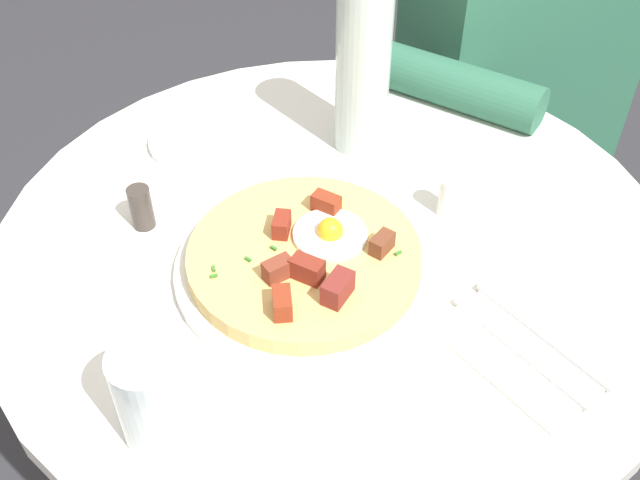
# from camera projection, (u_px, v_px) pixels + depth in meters

# --- Properties ---
(dining_table) EXTENTS (0.83, 0.83, 0.71)m
(dining_table) POSITION_uv_depth(u_px,v_px,m) (333.00, 322.00, 1.03)
(dining_table) COLOR silver
(dining_table) RESTS_ON ground_plane
(person_seated) EXTENTS (0.52, 0.43, 1.14)m
(person_seated) POSITION_uv_depth(u_px,v_px,m) (502.00, 124.00, 1.43)
(person_seated) COLOR #2D2D33
(person_seated) RESTS_ON ground_plane
(pizza_plate) EXTENTS (0.30, 0.30, 0.01)m
(pizza_plate) POSITION_uv_depth(u_px,v_px,m) (305.00, 268.00, 0.87)
(pizza_plate) COLOR white
(pizza_plate) RESTS_ON dining_table
(breakfast_pizza) EXTENTS (0.27, 0.27, 0.05)m
(breakfast_pizza) POSITION_uv_depth(u_px,v_px,m) (306.00, 256.00, 0.85)
(breakfast_pizza) COLOR #DAB568
(breakfast_pizza) RESTS_ON pizza_plate
(bread_plate) EXTENTS (0.15, 0.15, 0.01)m
(bread_plate) POSITION_uv_depth(u_px,v_px,m) (203.00, 139.00, 1.05)
(bread_plate) COLOR white
(bread_plate) RESTS_ON dining_table
(napkin) EXTENTS (0.18, 0.20, 0.00)m
(napkin) POSITION_uv_depth(u_px,v_px,m) (530.00, 344.00, 0.79)
(napkin) COLOR white
(napkin) RESTS_ON dining_table
(fork) EXTENTS (0.06, 0.18, 0.00)m
(fork) POSITION_uv_depth(u_px,v_px,m) (542.00, 333.00, 0.79)
(fork) COLOR silver
(fork) RESTS_ON napkin
(knife) EXTENTS (0.06, 0.18, 0.00)m
(knife) POSITION_uv_depth(u_px,v_px,m) (520.00, 350.00, 0.78)
(knife) COLOR silver
(knife) RESTS_ON napkin
(water_glass) EXTENTS (0.07, 0.07, 0.11)m
(water_glass) POSITION_uv_depth(u_px,v_px,m) (153.00, 396.00, 0.68)
(water_glass) COLOR silver
(water_glass) RESTS_ON dining_table
(water_bottle) EXTENTS (0.07, 0.07, 0.23)m
(water_bottle) POSITION_uv_depth(u_px,v_px,m) (363.00, 70.00, 0.97)
(water_bottle) COLOR silver
(water_bottle) RESTS_ON dining_table
(salt_shaker) EXTENTS (0.03, 0.03, 0.05)m
(salt_shaker) POSITION_uv_depth(u_px,v_px,m) (449.00, 196.00, 0.93)
(salt_shaker) COLOR white
(salt_shaker) RESTS_ON dining_table
(pepper_shaker) EXTENTS (0.03, 0.03, 0.06)m
(pepper_shaker) POSITION_uv_depth(u_px,v_px,m) (141.00, 208.00, 0.91)
(pepper_shaker) COLOR #3F3833
(pepper_shaker) RESTS_ON dining_table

